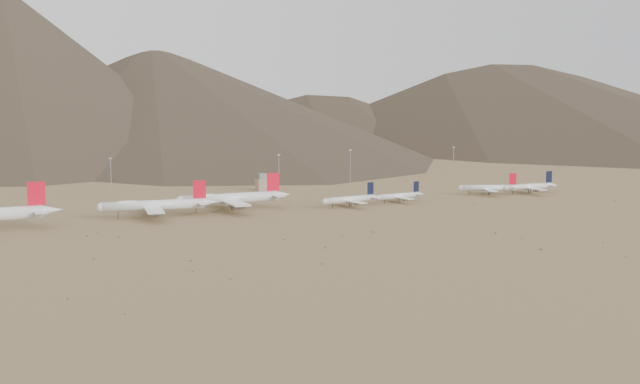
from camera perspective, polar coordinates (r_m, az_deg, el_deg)
name	(u,v)px	position (r m, az deg, el deg)	size (l,w,h in m)	color
ground	(291,218)	(381.25, -2.37, -2.09)	(3000.00, 3000.00, 0.00)	olive
mountain_ridge	(73,49)	(1257.70, -19.17, 10.79)	(4400.00, 1000.00, 300.00)	#473C2A
widebody_centre	(154,205)	(392.69, -13.11, -1.03)	(63.99, 49.68, 19.06)	silver
widebody_east	(231,198)	(409.69, -7.16, -0.50)	(68.88, 52.66, 20.45)	silver
narrowbody_a	(351,199)	(421.92, 2.47, -0.59)	(41.38, 30.09, 13.72)	silver
narrowbody_b	(400,196)	(443.23, 6.38, -0.31)	(37.14, 26.90, 12.28)	silver
narrowbody_c	(490,188)	(489.72, 13.41, 0.33)	(41.51, 31.17, 14.47)	silver
narrowbody_d	(530,187)	(503.90, 16.45, 0.42)	(44.70, 32.07, 14.74)	silver
control_tower	(262,183)	(501.92, -4.65, 0.73)	(8.00, 8.00, 12.00)	gray
mast_west	(111,175)	(484.58, -16.38, 1.29)	(2.00, 0.60, 25.70)	gray
mast_centre	(279,171)	(496.92, -3.31, 1.71)	(2.00, 0.60, 25.70)	gray
mast_east	(350,165)	(547.27, 2.44, 2.21)	(2.00, 0.60, 25.70)	gray
mast_far_east	(453,161)	(590.62, 10.62, 2.45)	(2.00, 0.60, 25.70)	gray
desert_scrub	(282,249)	(300.45, -3.02, -4.54)	(412.31, 154.14, 0.79)	brown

